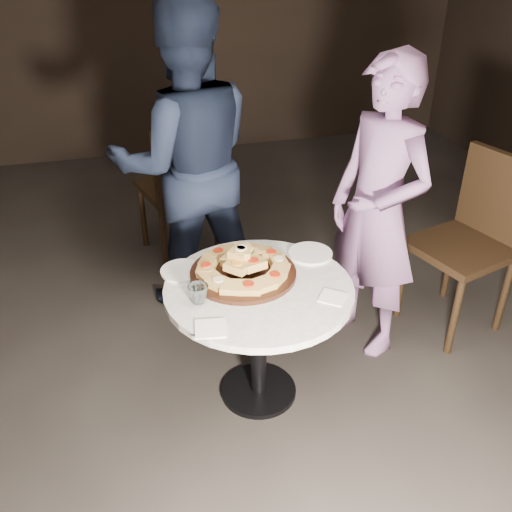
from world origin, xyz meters
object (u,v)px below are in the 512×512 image
(diner_navy, at_px, (187,163))
(diner_teal, at_px, (378,212))
(water_glass, at_px, (198,294))
(chair_far, at_px, (182,182))
(table, at_px, (259,308))
(serving_board, at_px, (243,273))
(chair_right, at_px, (476,231))
(focaccia_pile, at_px, (243,264))

(diner_navy, xyz_separation_m, diner_teal, (0.87, -0.66, -0.10))
(water_glass, distance_m, chair_far, 1.50)
(table, distance_m, chair_far, 1.44)
(table, height_order, serving_board, serving_board)
(table, bearing_deg, diner_navy, 100.02)
(table, relative_size, chair_right, 1.04)
(chair_right, xyz_separation_m, diner_teal, (-0.63, -0.03, 0.21))
(water_glass, bearing_deg, table, 10.11)
(chair_far, relative_size, chair_right, 0.98)
(serving_board, xyz_separation_m, diner_navy, (-0.12, 0.83, 0.23))
(chair_far, height_order, diner_navy, diner_navy)
(water_glass, relative_size, diner_teal, 0.06)
(chair_far, distance_m, diner_navy, 0.59)
(table, distance_m, diner_navy, 1.02)
(water_glass, bearing_deg, diner_navy, 83.29)
(chair_right, xyz_separation_m, diner_navy, (-1.49, 0.63, 0.31))
(chair_right, bearing_deg, diner_navy, -129.27)
(diner_navy, bearing_deg, chair_right, 156.91)
(water_glass, distance_m, diner_teal, 1.04)
(water_glass, relative_size, chair_right, 0.09)
(chair_right, distance_m, diner_teal, 0.66)
(focaccia_pile, bearing_deg, table, -68.89)
(chair_far, distance_m, diner_teal, 1.44)
(chair_right, height_order, diner_navy, diner_navy)
(chair_far, bearing_deg, water_glass, 69.42)
(table, height_order, diner_teal, diner_teal)
(focaccia_pile, bearing_deg, chair_far, 94.13)
(serving_board, distance_m, focaccia_pile, 0.04)
(serving_board, xyz_separation_m, chair_far, (-0.09, 1.32, -0.09))
(table, relative_size, diner_navy, 0.59)
(serving_board, height_order, chair_far, chair_far)
(serving_board, bearing_deg, focaccia_pile, 68.44)
(table, bearing_deg, chair_far, 95.54)
(focaccia_pile, bearing_deg, serving_board, -111.56)
(chair_right, distance_m, diner_navy, 1.65)
(focaccia_pile, bearing_deg, diner_navy, 98.41)
(serving_board, height_order, chair_right, chair_right)
(chair_far, bearing_deg, serving_board, 78.96)
(chair_far, bearing_deg, table, 80.46)
(table, height_order, chair_right, chair_right)
(table, relative_size, serving_board, 2.11)
(focaccia_pile, relative_size, water_glass, 4.89)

